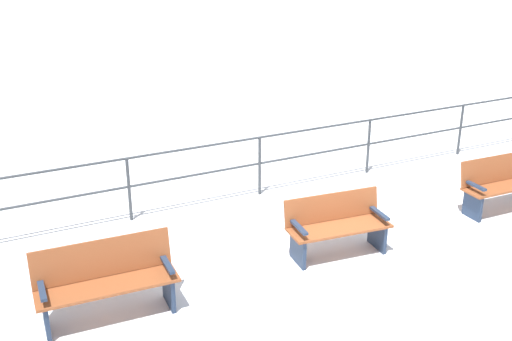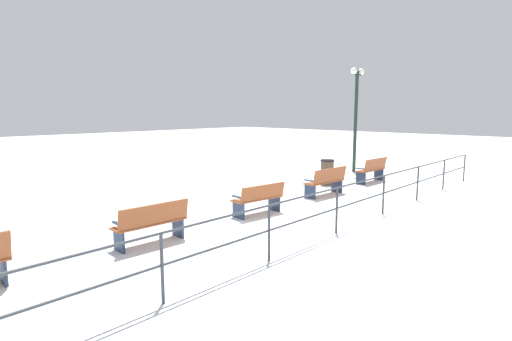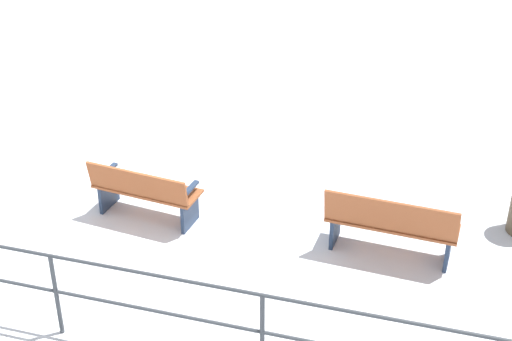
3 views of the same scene
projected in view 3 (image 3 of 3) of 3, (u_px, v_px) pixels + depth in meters
ground_plane at (153, 211)px, 10.54m from camera, size 80.00×80.00×0.00m
bench_second at (391, 224)px, 9.40m from camera, size 0.61×1.65×0.92m
bench_third at (145, 191)px, 10.16m from camera, size 0.70×1.50×0.84m
waterfront_railing at (54, 280)px, 8.06m from camera, size 0.05×18.28×1.05m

